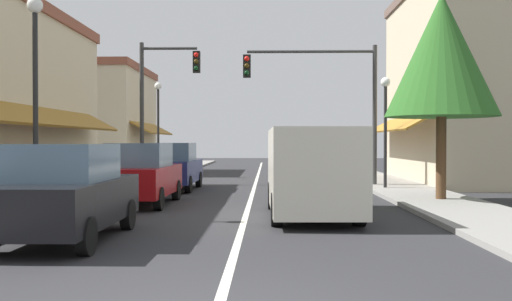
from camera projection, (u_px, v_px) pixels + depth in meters
name	position (u px, v px, depth m)	size (l,w,h in m)	color
ground_plane	(255.00, 186.00, 23.46)	(80.00, 80.00, 0.00)	#28282B
sidewalk_left	(122.00, 184.00, 23.57)	(2.60, 56.00, 0.12)	gray
sidewalk_right	(389.00, 185.00, 23.34)	(2.60, 56.00, 0.12)	gray
lane_center_stripe	(255.00, 186.00, 23.46)	(0.14, 52.00, 0.01)	silver
storefront_right_block	(463.00, 84.00, 25.20)	(6.02, 10.20, 8.73)	#BCAD8E
storefront_far_left	(106.00, 120.00, 33.59)	(5.67, 8.20, 6.20)	beige
parked_car_nearest_left	(66.00, 193.00, 10.39)	(1.78, 4.10, 1.77)	black
parked_car_second_left	(141.00, 174.00, 16.37)	(1.82, 4.12, 1.77)	maroon
parked_car_third_left	(173.00, 167.00, 21.46)	(1.82, 4.12, 1.77)	navy
van_in_lane	(311.00, 169.00, 13.80)	(2.08, 5.22, 2.12)	beige
traffic_signal_mast_arm	(328.00, 90.00, 22.74)	(5.34, 0.50, 5.66)	#333333
traffic_signal_left_corner	(160.00, 92.00, 24.10)	(2.59, 0.50, 6.00)	#333333
street_lamp_left_near	(35.00, 72.00, 13.20)	(0.36, 0.36, 5.14)	black
street_lamp_right_mid	(385.00, 113.00, 21.10)	(0.36, 0.36, 4.20)	black
street_lamp_left_far	(158.00, 113.00, 29.05)	(0.36, 0.36, 4.83)	black
tree_right_near	(442.00, 56.00, 16.86)	(3.32, 3.32, 6.20)	#4C331E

